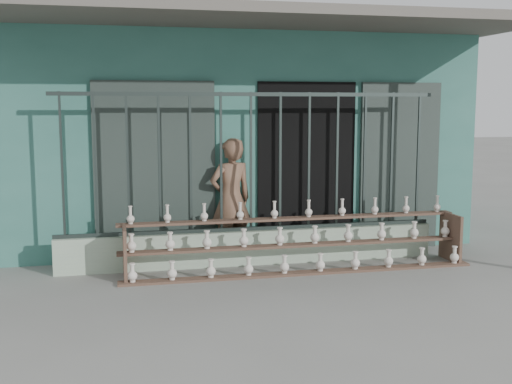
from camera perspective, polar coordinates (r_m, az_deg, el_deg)
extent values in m
plane|color=slate|center=(7.31, 1.74, -8.85)|extent=(60.00, 60.00, 0.00)
cube|color=#326A5E|center=(11.23, -3.71, 5.28)|extent=(7.00, 5.00, 3.20)
cube|color=black|center=(9.04, 4.43, 2.12)|extent=(1.40, 0.12, 2.40)
cube|color=#222D29|center=(8.62, -8.96, 1.77)|extent=(1.60, 0.08, 2.40)
cube|color=#222D29|center=(9.51, 12.60, 2.23)|extent=(1.20, 0.08, 2.40)
cube|color=#59544C|center=(8.24, -0.32, 15.18)|extent=(7.40, 2.00, 0.12)
cube|color=#A3BAA0|center=(8.47, -0.45, -4.93)|extent=(5.00, 0.20, 0.45)
cube|color=#283330|center=(8.14, -16.87, 2.23)|extent=(0.03, 0.03, 1.80)
cube|color=#283330|center=(8.12, -14.11, 2.32)|extent=(0.03, 0.03, 1.80)
cube|color=#283330|center=(8.12, -11.34, 2.40)|extent=(0.03, 0.03, 1.80)
cube|color=#283330|center=(8.13, -8.58, 2.48)|extent=(0.03, 0.03, 1.80)
cube|color=#283330|center=(8.17, -5.84, 2.55)|extent=(0.03, 0.03, 1.80)
cube|color=#283330|center=(8.23, -3.12, 2.61)|extent=(0.03, 0.03, 1.80)
cube|color=#283330|center=(8.30, -0.45, 2.67)|extent=(0.03, 0.03, 1.80)
cube|color=#283330|center=(8.39, 2.16, 2.72)|extent=(0.03, 0.03, 1.80)
cube|color=#283330|center=(8.50, 4.72, 2.77)|extent=(0.03, 0.03, 1.80)
cube|color=#283330|center=(8.62, 7.21, 2.80)|extent=(0.03, 0.03, 1.80)
cube|color=#283330|center=(8.76, 9.62, 2.83)|extent=(0.03, 0.03, 1.80)
cube|color=#283330|center=(8.92, 11.95, 2.86)|extent=(0.03, 0.03, 1.80)
cube|color=#283330|center=(9.09, 14.20, 2.88)|extent=(0.03, 0.03, 1.80)
cube|color=#283330|center=(8.27, -0.46, 8.69)|extent=(5.00, 0.04, 0.05)
cube|color=#283330|center=(8.42, -0.45, -3.27)|extent=(5.00, 0.04, 0.05)
cube|color=brown|center=(8.04, 4.15, -7.20)|extent=(4.50, 0.18, 0.03)
cube|color=brown|center=(8.20, 3.67, -4.73)|extent=(4.50, 0.18, 0.03)
cube|color=brown|center=(8.38, 3.21, -2.37)|extent=(4.50, 0.18, 0.03)
cube|color=brown|center=(7.88, -11.58, -5.36)|extent=(0.04, 0.55, 0.64)
cube|color=brown|center=(9.03, 16.91, -3.86)|extent=(0.04, 0.55, 0.64)
imported|color=brown|center=(8.65, -2.25, -0.64)|extent=(0.68, 0.53, 1.65)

